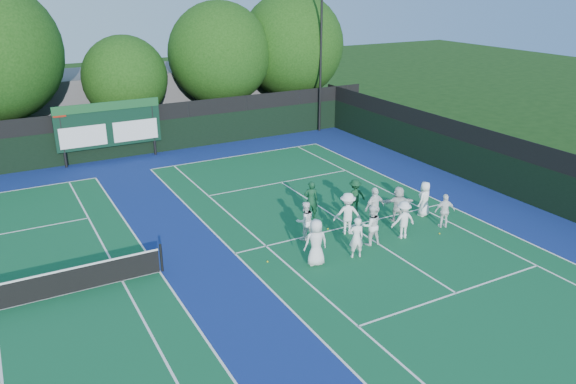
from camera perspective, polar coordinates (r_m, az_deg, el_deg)
ground at (r=24.00m, az=7.67°, el=-4.32°), size 120.00×120.00×0.00m
court_apron at (r=22.13m, az=-6.65°, el=-6.54°), size 34.00×32.00×0.01m
near_court at (r=24.73m, az=6.31°, el=-3.45°), size 11.05×23.85×0.01m
back_fence at (r=35.21m, az=-16.16°, el=5.58°), size 34.00×0.08×3.00m
divider_fence_right at (r=30.06m, az=20.68°, el=2.50°), size 0.08×32.00×3.00m
scoreboard at (r=34.42m, az=-17.78°, el=6.51°), size 6.00×0.21×3.55m
clubhouse at (r=43.58m, az=-13.58°, el=9.52°), size 18.00×6.00×4.00m
light_pole_right at (r=39.15m, az=3.38°, el=15.19°), size 1.20×0.30×10.12m
tree_c at (r=38.34m, az=-16.02°, el=10.90°), size 5.42×5.42×6.88m
tree_d at (r=40.15m, az=-6.79°, el=13.55°), size 7.06×7.06×8.85m
tree_e at (r=42.56m, az=0.51°, el=14.45°), size 7.59×7.59×9.39m
tennis_ball_0 at (r=24.31m, az=4.07°, el=-3.75°), size 0.07×0.07×0.07m
tennis_ball_1 at (r=29.12m, az=8.66°, el=0.31°), size 0.07×0.07×0.07m
tennis_ball_2 at (r=24.67m, az=15.14°, el=-4.09°), size 0.07×0.07×0.07m
tennis_ball_3 at (r=21.57m, az=-2.09°, el=-7.08°), size 0.07×0.07×0.07m
tennis_ball_4 at (r=24.92m, az=6.15°, el=-3.18°), size 0.07×0.07×0.07m
tennis_ball_5 at (r=25.52m, az=11.91°, el=-2.94°), size 0.07×0.07×0.07m
player_front_0 at (r=21.05m, az=2.85°, el=-5.14°), size 0.98×0.73×1.83m
player_front_1 at (r=21.76m, az=6.95°, el=-4.63°), size 0.68×0.53×1.66m
player_front_2 at (r=22.87m, az=8.43°, el=-3.37°), size 0.91×0.77×1.68m
player_front_3 at (r=23.68m, az=11.63°, el=-2.79°), size 1.12×0.74×1.62m
player_front_4 at (r=25.12m, az=15.63°, el=-1.86°), size 0.97×0.66×1.53m
player_back_0 at (r=23.06m, az=1.74°, el=-2.94°), size 0.82×0.64×1.66m
player_back_1 at (r=23.70m, az=6.06°, el=-2.18°), size 1.34×1.07×1.81m
player_back_2 at (r=24.46m, az=8.78°, el=-1.56°), size 1.11×0.56×1.82m
player_back_3 at (r=25.31m, az=11.11°, el=-1.18°), size 1.57×0.98×1.62m
player_back_4 at (r=26.12m, az=13.70°, el=-0.68°), size 0.92×0.77×1.62m
coach_left at (r=25.09m, az=2.35°, el=-0.81°), size 0.75×0.62×1.76m
coach_right at (r=25.99m, az=6.81°, el=-0.38°), size 1.11×0.77×1.58m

